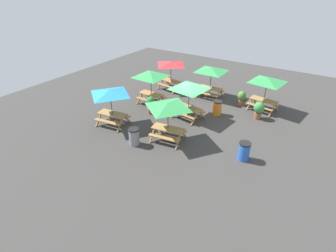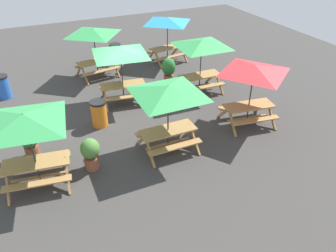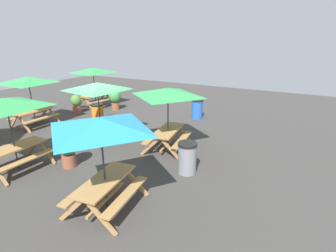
# 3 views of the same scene
# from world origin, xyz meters

# --- Properties ---
(ground_plane) EXTENTS (27.41, 27.41, 0.00)m
(ground_plane) POSITION_xyz_m (0.00, 0.00, 0.00)
(ground_plane) COLOR #3D3A38
(ground_plane) RESTS_ON ground
(picnic_table_0) EXTENTS (2.80, 2.80, 2.34)m
(picnic_table_0) POSITION_xyz_m (0.03, 0.30, 1.99)
(picnic_table_0) COLOR #A87A44
(picnic_table_0) RESTS_ON ground
(picnic_table_1) EXTENTS (2.27, 2.27, 2.34)m
(picnic_table_1) POSITION_xyz_m (-0.31, 3.24, 1.99)
(picnic_table_1) COLOR #A87A44
(picnic_table_1) RESTS_ON ground
(picnic_table_2) EXTENTS (2.83, 2.83, 2.34)m
(picnic_table_2) POSITION_xyz_m (0.30, -3.51, 1.99)
(picnic_table_2) COLOR #A87A44
(picnic_table_2) RESTS_ON ground
(picnic_table_3) EXTENTS (2.83, 2.83, 2.34)m
(picnic_table_3) POSITION_xyz_m (3.32, -0.19, 1.99)
(picnic_table_3) COLOR #A87A44
(picnic_table_3) RESTS_ON ground
(picnic_table_4) EXTENTS (2.80, 2.80, 2.34)m
(picnic_table_4) POSITION_xyz_m (-3.70, -3.47, 1.99)
(picnic_table_4) COLOR #A87A44
(picnic_table_4) RESTS_ON ground
(picnic_table_5) EXTENTS (2.27, 2.27, 2.34)m
(picnic_table_5) POSITION_xyz_m (3.62, -3.25, 1.99)
(picnic_table_5) COLOR #A87A44
(picnic_table_5) RESTS_ON ground
(picnic_table_6) EXTENTS (2.25, 2.25, 2.34)m
(picnic_table_6) POSITION_xyz_m (3.50, 3.60, 1.99)
(picnic_table_6) COLOR #A87A44
(picnic_table_6) RESTS_ON ground
(trash_bin_blue) EXTENTS (0.59, 0.59, 0.98)m
(trash_bin_blue) POSITION_xyz_m (-4.46, 2.68, 0.49)
(trash_bin_blue) COLOR blue
(trash_bin_blue) RESTS_ON ground
(trash_bin_gray) EXTENTS (0.59, 0.59, 0.98)m
(trash_bin_gray) POSITION_xyz_m (0.99, 4.61, 0.49)
(trash_bin_gray) COLOR gray
(trash_bin_gray) RESTS_ON ground
(trash_bin_orange) EXTENTS (0.59, 0.59, 0.98)m
(trash_bin_orange) POSITION_xyz_m (-1.35, -1.13, 0.49)
(trash_bin_orange) COLOR orange
(trash_bin_orange) RESTS_ON ground
(potted_plant_0) EXTENTS (0.63, 0.63, 1.20)m
(potted_plant_0) POSITION_xyz_m (2.43, 1.11, 0.68)
(potted_plant_0) COLOR #935138
(potted_plant_0) RESTS_ON ground
(potted_plant_1) EXTENTS (0.57, 0.57, 1.04)m
(potted_plant_1) POSITION_xyz_m (-2.18, -3.43, 0.58)
(potted_plant_1) COLOR #935138
(potted_plant_1) RESTS_ON ground
(potted_plant_2) EXTENTS (0.66, 0.66, 1.15)m
(potted_plant_2) POSITION_xyz_m (-3.78, -2.07, 0.66)
(potted_plant_2) COLOR #935138
(potted_plant_2) RESTS_ON ground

